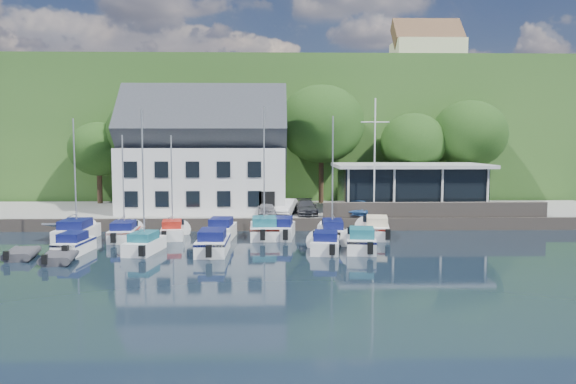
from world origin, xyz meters
name	(u,v)px	position (x,y,z in m)	size (l,w,h in m)	color
ground	(289,260)	(0.00, 0.00, 0.00)	(180.00, 180.00, 0.00)	black
quay	(284,214)	(0.00, 17.50, 0.50)	(60.00, 13.00, 1.00)	gray
quay_face	(286,224)	(0.00, 11.00, 0.50)	(60.00, 0.30, 1.00)	#645950
hillside	(280,136)	(0.00, 62.00, 8.00)	(160.00, 75.00, 16.00)	#2C521E
field_patch	(323,91)	(8.00, 70.00, 16.15)	(50.00, 30.00, 0.30)	#5A6532
farmhouse	(427,54)	(22.00, 52.00, 20.10)	(10.40, 7.00, 8.20)	beige
harbor_building	(205,161)	(-7.00, 16.50, 5.35)	(14.40, 8.20, 8.70)	silver
club_pavilion	(409,187)	(11.00, 16.00, 3.05)	(13.20, 7.20, 4.10)	black
seawall	(435,210)	(12.00, 11.40, 1.60)	(18.00, 0.50, 1.20)	#645950
gangway	(66,236)	(-16.50, 9.00, 0.00)	(1.20, 6.00, 1.40)	#BBBABF
car_silver	(266,208)	(-1.56, 12.84, 1.61)	(1.44, 3.57, 1.22)	#ABACB0
car_white	(287,206)	(0.14, 13.79, 1.62)	(1.31, 3.76, 1.24)	silver
car_dgrey	(306,207)	(1.74, 13.28, 1.60)	(1.68, 4.13, 1.20)	#303135
car_blue	(358,207)	(6.05, 13.00, 1.65)	(1.49, 3.78, 1.29)	#315C97
flagpole	(375,158)	(7.19, 12.08, 5.75)	(2.28, 0.20, 9.50)	silver
tree_0	(99,163)	(-18.05, 22.28, 4.98)	(5.82, 5.82, 7.95)	#173811
tree_1	(147,150)	(-13.27, 21.95, 6.23)	(7.65, 7.65, 10.46)	#173811
tree_3	(321,144)	(3.72, 22.10, 6.79)	(8.48, 8.48, 11.59)	#173811
tree_4	(413,158)	(12.76, 22.10, 5.43)	(6.48, 6.48, 8.85)	#173811
tree_5	(469,152)	(18.34, 22.14, 6.05)	(7.40, 7.40, 10.11)	#173811
boat_r1_0	(75,175)	(-15.04, 7.10, 4.67)	(2.28, 6.54, 9.34)	white
boat_r1_1	(123,182)	(-11.66, 7.15, 4.17)	(1.94, 5.72, 8.33)	white
boat_r1_2	(172,182)	(-8.35, 7.86, 4.10)	(1.73, 5.03, 8.19)	white
boat_r1_3	(221,228)	(-4.77, 7.74, 0.76)	(1.95, 5.58, 1.52)	white
boat_r1_4	(264,174)	(-1.63, 7.88, 4.72)	(2.23, 5.97, 9.44)	white
boat_r1_5	(282,227)	(-0.35, 7.92, 0.77)	(1.88, 5.90, 1.53)	white
boat_r1_6	(333,178)	(3.29, 7.10, 4.40)	(1.80, 6.61, 8.80)	white
boat_r1_7	(376,227)	(6.64, 7.92, 0.78)	(1.93, 6.30, 1.56)	white
boat_r2_0	(74,242)	(-13.56, 2.35, 0.68)	(1.73, 4.87, 1.37)	white
boat_r2_1	(143,188)	(-9.16, 2.49, 4.11)	(1.75, 5.45, 8.23)	white
boat_r2_2	(213,241)	(-4.79, 2.23, 0.77)	(2.04, 6.13, 1.53)	white
boat_r2_3	(325,241)	(2.37, 2.39, 0.68)	(1.89, 4.88, 1.35)	white
boat_r2_4	(361,239)	(4.69, 2.56, 0.77)	(1.98, 5.23, 1.55)	white
dinghy_0	(21,252)	(-16.21, 0.87, 0.35)	(1.81, 3.02, 0.70)	#343439
dinghy_1	(59,256)	(-13.51, -0.30, 0.37)	(1.89, 3.14, 0.73)	#343439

